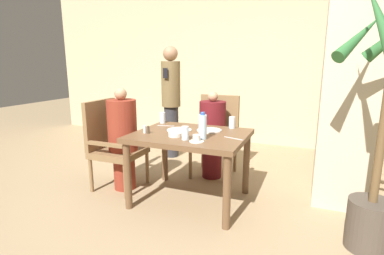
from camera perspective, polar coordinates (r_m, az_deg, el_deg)
ground_plane at (r=3.24m, az=-0.31°, el=-13.60°), size 16.00×16.00×0.00m
wall_back at (r=5.35m, az=10.36°, el=12.02°), size 8.00×0.06×2.80m
pillar_stone at (r=3.30m, az=28.58°, el=9.70°), size 0.56×0.56×2.70m
dining_table at (r=3.02m, az=-0.32°, el=-2.95°), size 1.11×0.90×0.72m
chair_left_side at (r=3.51m, az=-15.00°, el=-2.71°), size 0.51×0.51×1.00m
diner_in_left_chair at (r=3.41m, az=-13.04°, el=-2.00°), size 0.32×0.32×1.15m
chair_far_side at (r=3.82m, az=4.59°, el=-1.09°), size 0.51×0.51×1.00m
diner_in_far_chair at (r=3.68m, az=3.89°, el=-1.23°), size 0.32×0.32×1.08m
standing_host at (r=4.46m, az=-4.02°, el=5.48°), size 0.28×0.32×1.64m
potted_palm at (r=2.57m, az=32.25°, el=-3.89°), size 0.77×0.78×1.98m
plate_main_left at (r=3.10m, az=3.31°, el=-0.53°), size 0.26×0.26×0.01m
plate_main_right at (r=3.11m, az=-2.45°, el=-0.48°), size 0.26×0.26×0.01m
teacup_with_saucer at (r=2.67m, az=0.87°, el=-2.22°), size 0.13×0.13×0.07m
bowl_small at (r=2.87m, az=-3.24°, el=-1.34°), size 0.13×0.13×0.04m
water_bottle at (r=2.75m, az=2.04°, el=0.18°), size 0.08×0.08×0.25m
glass_tall_near at (r=3.24m, az=7.63°, el=0.96°), size 0.07×0.07×0.13m
glass_tall_mid at (r=3.50m, az=-5.65°, el=1.86°), size 0.07×0.07×0.13m
glass_tall_far at (r=2.74m, az=-1.31°, el=-1.06°), size 0.07×0.07×0.13m
salt_shaker at (r=3.03m, az=-8.99°, el=-0.33°), size 0.03×0.03×0.08m
pepper_shaker at (r=3.01m, az=-8.35°, el=-0.43°), size 0.03×0.03×0.08m
fork_beside_plate at (r=3.34m, az=-4.66°, el=0.33°), size 0.19×0.06×0.00m
knife_beside_plate at (r=2.81m, az=8.08°, el=-2.09°), size 0.20×0.07×0.00m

